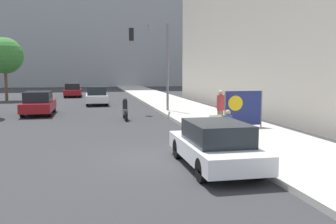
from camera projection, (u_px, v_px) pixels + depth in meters
The scene contains 14 objects.
ground_plane at pixel (167, 159), 12.12m from camera, with size 160.00×160.00×0.00m, color #303033.
sidewalk_curb at pixel (184, 109), 27.58m from camera, with size 4.34×90.00×0.18m, color #B7B2A8.
building_backdrop_right at pixel (308, 6), 25.96m from camera, with size 10.00×32.00×14.62m.
seated_protester at pixel (228, 124), 14.49m from camera, with size 0.98×0.77×1.18m.
jogger_on_sidewalk at pixel (220, 109), 17.03m from camera, with size 0.34×0.34×1.82m.
pedestrian_behind at pixel (231, 106), 19.49m from camera, with size 0.34×0.34×1.66m.
protest_banner at pixel (243, 108), 17.73m from camera, with size 1.90×0.06×1.73m.
traffic_light_pole at pixel (154, 53), 25.14m from camera, with size 2.63×2.39×5.83m.
parked_car_curbside at pixel (215, 145), 10.98m from camera, with size 1.80×4.40×1.38m.
car_on_road_nearest at pixel (39, 103), 24.33m from camera, with size 1.84×4.39×1.53m.
car_on_road_midblock at pixel (97, 96), 31.74m from camera, with size 1.76×4.73×1.54m.
car_on_road_distant at pixel (73, 90), 41.23m from camera, with size 1.78×4.58×1.48m.
motorcycle_on_road at pixel (125, 111), 21.86m from camera, with size 0.28×2.12×1.27m.
street_tree_midblock at pixel (5, 56), 35.45m from camera, with size 3.43×3.43×6.02m.
Camera 1 is at (-2.37, -11.64, 2.85)m, focal length 40.00 mm.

